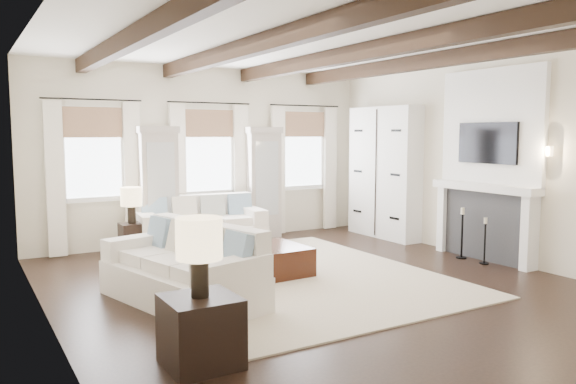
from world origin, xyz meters
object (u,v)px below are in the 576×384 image
sofa_left (186,271)px  side_table_front (201,331)px  sofa_back (201,228)px  side_table_back (133,241)px  ottoman (250,263)px

sofa_left → side_table_front: sofa_left is taller
sofa_back → side_table_back: bearing=-173.7°
side_table_front → side_table_back: 4.57m
sofa_back → side_table_front: 5.02m
sofa_back → sofa_left: sofa_left is taller
sofa_back → ottoman: (-0.17, -2.24, -0.16)m
ottoman → sofa_back: bearing=83.5°
sofa_left → side_table_back: (0.09, 2.71, -0.09)m
side_table_back → sofa_left: bearing=-92.0°
sofa_back → ottoman: bearing=-94.4°
sofa_back → ottoman: sofa_back is taller
side_table_front → sofa_left: bearing=73.3°
sofa_left → side_table_back: size_ratio=4.17×
ottoman → side_table_front: bearing=-127.0°
side_table_front → side_table_back: (0.64, 4.53, -0.02)m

